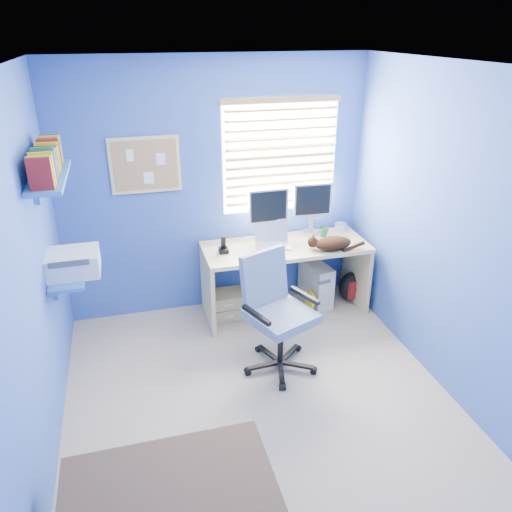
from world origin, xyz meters
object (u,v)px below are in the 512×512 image
object	(u,v)px
desk	(285,278)
laptop	(273,236)
office_chair	(277,327)
cat	(333,243)
tower_pc	(316,283)

from	to	relation	value
desk	laptop	bearing A→B (deg)	178.25
desk	office_chair	distance (m)	0.93
cat	office_chair	distance (m)	1.08
desk	office_chair	world-z (taller)	office_chair
laptop	office_chair	xyz separation A→B (m)	(-0.23, -0.87, -0.47)
cat	tower_pc	bearing A→B (deg)	113.33
tower_pc	desk	bearing A→B (deg)	-179.06
desk	laptop	world-z (taller)	laptop
laptop	tower_pc	distance (m)	0.80
tower_pc	cat	bearing A→B (deg)	-93.10
cat	office_chair	size ratio (longest dim) A/B	0.36
laptop	cat	bearing A→B (deg)	-15.76
cat	office_chair	world-z (taller)	office_chair
laptop	cat	distance (m)	0.58
laptop	cat	world-z (taller)	laptop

